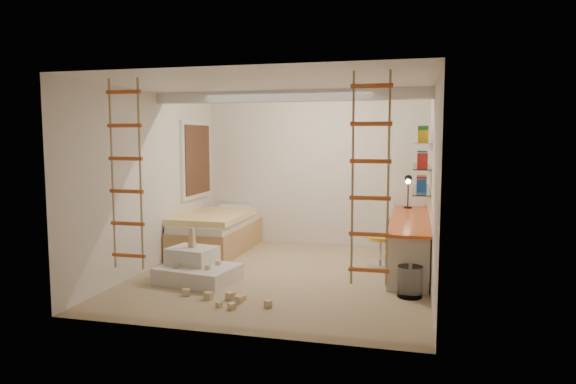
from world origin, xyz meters
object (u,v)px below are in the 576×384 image
(desk, at_px, (409,241))
(bed, at_px, (217,232))
(swivel_chair, at_px, (381,248))
(play_platform, at_px, (197,269))

(desk, bearing_deg, bed, 173.51)
(bed, height_order, swivel_chair, swivel_chair)
(desk, distance_m, bed, 3.22)
(desk, xyz_separation_m, swivel_chair, (-0.41, 0.04, -0.14))
(swivel_chair, bearing_deg, play_platform, -148.21)
(desk, distance_m, swivel_chair, 0.43)
(desk, distance_m, play_platform, 3.13)
(bed, xyz_separation_m, play_platform, (0.42, -1.79, -0.16))
(bed, relative_size, swivel_chair, 2.76)
(bed, bearing_deg, play_platform, -76.71)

